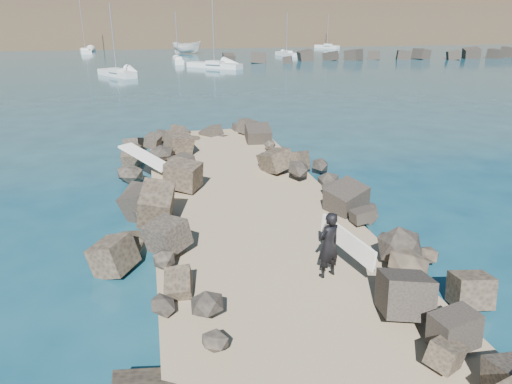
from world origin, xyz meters
TOP-DOWN VIEW (x-y plane):
  - ground at (0.00, 0.00)m, footprint 800.00×800.00m
  - jetty at (0.00, -2.00)m, footprint 6.00×26.00m
  - riprap_left at (-2.90, -1.50)m, footprint 2.60×22.00m
  - riprap_right at (2.90, -1.50)m, footprint 2.60×22.00m
  - breakwater_secondary at (35.00, 55.00)m, footprint 52.00×4.00m
  - surfboard_resting at (-3.18, 4.59)m, footprint 2.14×2.42m
  - boat_imported at (4.47, 75.81)m, footprint 6.08×4.98m
  - surfer_with_board at (0.98, -4.44)m, footprint 1.06×1.96m
  - sailboat_a at (-6.33, 42.38)m, footprint 4.64×6.35m
  - sailboat_c at (5.84, 49.23)m, footprint 7.00×6.76m
  - sailboat_e at (-14.08, 81.74)m, footprint 3.04×8.51m
  - sailboat_d at (20.89, 66.11)m, footprint 2.67×5.99m
  - sailboat_f at (35.72, 85.05)m, footprint 4.35×5.49m
  - sailboat_b at (1.59, 56.98)m, footprint 1.31×5.87m

SIDE VIEW (x-z plane):
  - ground at x=0.00m, z-range 0.00..0.00m
  - jetty at x=0.00m, z-range 0.00..0.60m
  - sailboat_e at x=-14.08m, z-range -4.61..5.30m
  - sailboat_c at x=5.84m, z-range -4.42..5.11m
  - sailboat_a at x=-6.33m, z-range -3.63..4.33m
  - sailboat_b at x=1.59m, z-range -3.25..3.95m
  - sailboat_d at x=20.89m, z-range -3.25..3.94m
  - sailboat_f at x=35.72m, z-range -3.21..3.91m
  - riprap_left at x=-2.90m, z-range 0.00..1.00m
  - riprap_right at x=2.90m, z-range 0.00..1.00m
  - breakwater_secondary at x=35.00m, z-range 0.00..1.20m
  - surfboard_resting at x=-3.18m, z-range 1.00..1.09m
  - boat_imported at x=4.47m, z-range 0.00..2.25m
  - surfer_with_board at x=0.98m, z-range 0.61..2.22m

